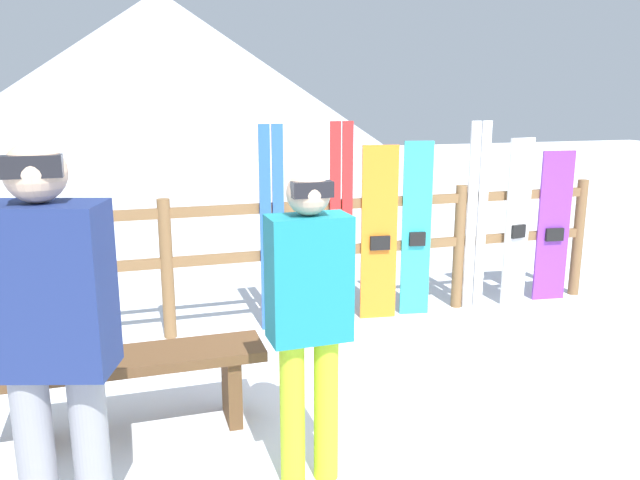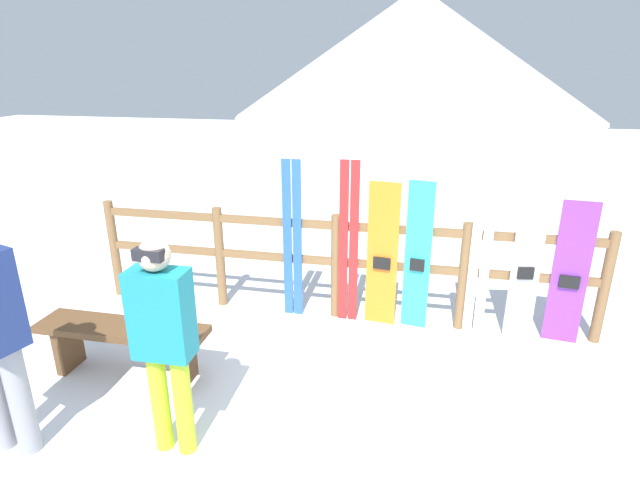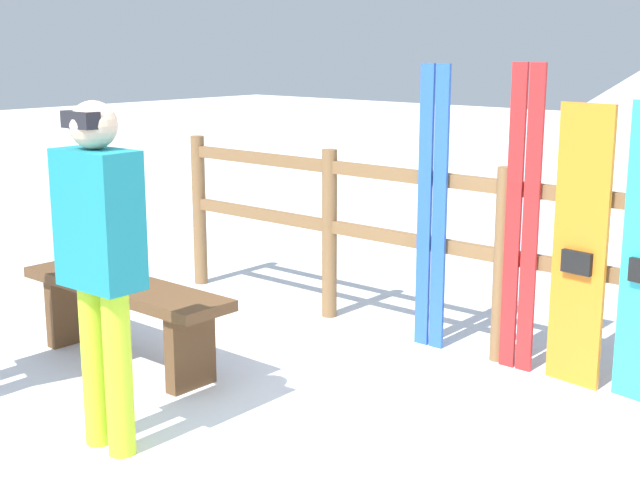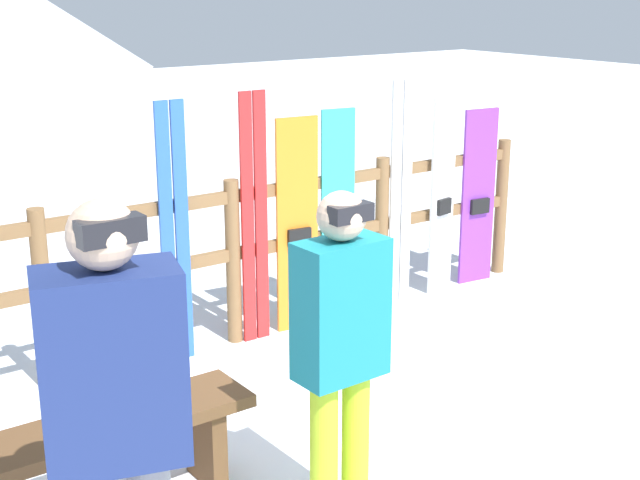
{
  "view_description": "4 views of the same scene",
  "coord_description": "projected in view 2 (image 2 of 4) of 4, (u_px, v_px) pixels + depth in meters",
  "views": [
    {
      "loc": [
        -1.51,
        -2.91,
        1.88
      ],
      "look_at": [
        -0.29,
        1.07,
        0.92
      ],
      "focal_mm": 35.0,
      "sensor_mm": 36.0,
      "label": 1
    },
    {
      "loc": [
        0.83,
        -2.78,
        2.56
      ],
      "look_at": [
        -0.0,
        1.15,
        1.13
      ],
      "focal_mm": 28.0,
      "sensor_mm": 36.0,
      "label": 2
    },
    {
      "loc": [
        2.42,
        -2.42,
        1.8
      ],
      "look_at": [
        -0.53,
        0.98,
        0.79
      ],
      "focal_mm": 50.0,
      "sensor_mm": 36.0,
      "label": 3
    },
    {
      "loc": [
        -2.84,
        -2.97,
        2.37
      ],
      "look_at": [
        0.07,
        1.05,
        0.91
      ],
      "focal_mm": 50.0,
      "sensor_mm": 36.0,
      "label": 4
    }
  ],
  "objects": [
    {
      "name": "bench",
      "position": [
        123.0,
        338.0,
        4.23
      ],
      "size": [
        1.48,
        0.36,
        0.48
      ],
      "color": "brown",
      "rests_on": "ground"
    },
    {
      "name": "ski_pair_red",
      "position": [
        349.0,
        244.0,
        5.01
      ],
      "size": [
        0.19,
        0.02,
        1.7
      ],
      "color": "red",
      "rests_on": "ground"
    },
    {
      "name": "ski_pair_white",
      "position": [
        481.0,
        254.0,
        4.76
      ],
      "size": [
        0.19,
        0.02,
        1.68
      ],
      "color": "white",
      "rests_on": "ground"
    },
    {
      "name": "snowboard_cyan",
      "position": [
        418.0,
        257.0,
        4.9
      ],
      "size": [
        0.26,
        0.09,
        1.52
      ],
      "color": "#2DBFCC",
      "rests_on": "ground"
    },
    {
      "name": "ground_plane",
      "position": [
        287.0,
        441.0,
        3.58
      ],
      "size": [
        40.0,
        40.0,
        0.0
      ],
      "primitive_type": "plane",
      "color": "white"
    },
    {
      "name": "fence",
      "position": [
        336.0,
        257.0,
        5.15
      ],
      "size": [
        5.23,
        0.1,
        1.12
      ],
      "color": "brown",
      "rests_on": "ground"
    },
    {
      "name": "snowboard_white",
      "position": [
        526.0,
        265.0,
        4.71
      ],
      "size": [
        0.27,
        0.09,
        1.53
      ],
      "color": "white",
      "rests_on": "ground"
    },
    {
      "name": "person_teal",
      "position": [
        163.0,
        334.0,
        3.22
      ],
      "size": [
        0.39,
        0.22,
        1.56
      ],
      "color": "#B7D826",
      "rests_on": "ground"
    },
    {
      "name": "mountain_backdrop",
      "position": [
        415.0,
        53.0,
        24.64
      ],
      "size": [
        18.0,
        18.0,
        6.0
      ],
      "color": "silver",
      "rests_on": "ground"
    },
    {
      "name": "ski_pair_blue",
      "position": [
        292.0,
        240.0,
        5.13
      ],
      "size": [
        0.19,
        0.02,
        1.68
      ],
      "color": "blue",
      "rests_on": "ground"
    },
    {
      "name": "snowboard_orange",
      "position": [
        382.0,
        256.0,
        4.97
      ],
      "size": [
        0.31,
        0.08,
        1.5
      ],
      "color": "orange",
      "rests_on": "ground"
    },
    {
      "name": "snowboard_purple",
      "position": [
        570.0,
        274.0,
        4.65
      ],
      "size": [
        0.32,
        0.08,
        1.41
      ],
      "color": "purple",
      "rests_on": "ground"
    }
  ]
}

